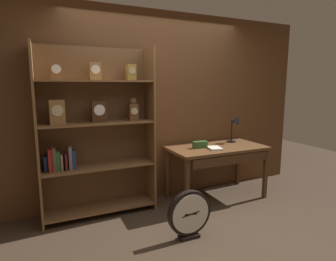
% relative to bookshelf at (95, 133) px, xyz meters
% --- Properties ---
extents(ground_plane, '(10.00, 10.00, 0.00)m').
position_rel_bookshelf_xyz_m(ground_plane, '(0.91, -1.07, -1.03)').
color(ground_plane, '#3D2D21').
extents(back_wood_panel, '(4.80, 0.05, 2.60)m').
position_rel_bookshelf_xyz_m(back_wood_panel, '(0.91, 0.23, 0.27)').
color(back_wood_panel, brown).
rests_on(back_wood_panel, ground).
extents(bookshelf, '(1.36, 0.38, 2.06)m').
position_rel_bookshelf_xyz_m(bookshelf, '(0.00, 0.00, 0.00)').
color(bookshelf, brown).
rests_on(bookshelf, ground).
extents(workbench, '(1.36, 0.71, 0.75)m').
position_rel_bookshelf_xyz_m(workbench, '(1.64, -0.22, -0.36)').
color(workbench, brown).
rests_on(workbench, ground).
extents(desk_lamp, '(0.21, 0.21, 0.41)m').
position_rel_bookshelf_xyz_m(desk_lamp, '(2.07, -0.06, 0.01)').
color(desk_lamp, black).
rests_on(desk_lamp, workbench).
extents(toolbox_small, '(0.20, 0.09, 0.09)m').
position_rel_bookshelf_xyz_m(toolbox_small, '(1.39, -0.17, -0.23)').
color(toolbox_small, '#2D5123').
rests_on(toolbox_small, workbench).
extents(open_repair_manual, '(0.21, 0.25, 0.02)m').
position_rel_bookshelf_xyz_m(open_repair_manual, '(1.53, -0.32, -0.26)').
color(open_repair_manual, silver).
rests_on(open_repair_manual, workbench).
extents(round_clock_large, '(0.49, 0.11, 0.53)m').
position_rel_bookshelf_xyz_m(round_clock_large, '(0.77, -1.00, -0.76)').
color(round_clock_large, black).
rests_on(round_clock_large, ground).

